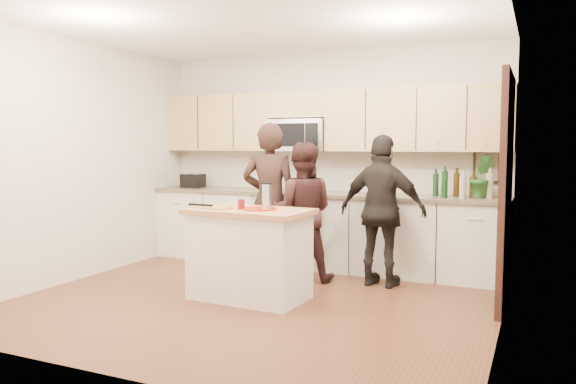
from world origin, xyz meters
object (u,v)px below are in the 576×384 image
at_px(toaster, 193,181).
at_px(woman_center, 302,212).
at_px(woman_left, 270,201).
at_px(woman_right, 383,211).
at_px(island, 249,254).

bearing_deg(toaster, woman_center, -19.93).
height_order(woman_left, woman_right, woman_left).
bearing_deg(toaster, island, -42.95).
distance_m(toaster, woman_left, 1.73).
height_order(toaster, woman_left, woman_left).
bearing_deg(island, toaster, 140.10).
xyz_separation_m(island, toaster, (-1.75, 1.63, 0.58)).
bearing_deg(woman_left, woman_center, 177.27).
distance_m(toaster, woman_right, 2.89).
height_order(woman_center, woman_right, woman_right).
xyz_separation_m(toaster, woman_center, (1.92, -0.70, -0.25)).
bearing_deg(woman_right, island, 50.34).
distance_m(island, toaster, 2.46).
relative_size(woman_center, woman_right, 0.95).
xyz_separation_m(woman_center, woman_right, (0.90, 0.10, 0.04)).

